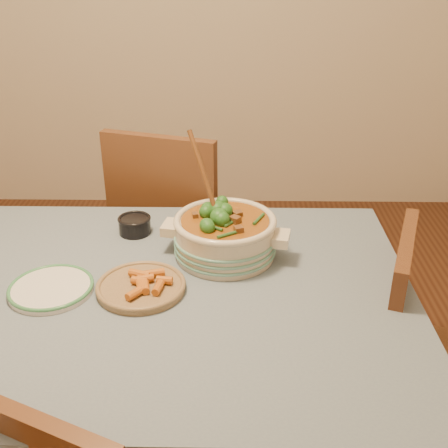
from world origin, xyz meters
The scene contains 7 objects.
dining_table centered at (0.00, 0.00, 0.66)m, with size 1.68×1.08×0.76m.
stew_casserole centered at (0.31, 0.20, 0.83)m, with size 0.40×0.35×0.37m.
white_plate centered at (-0.17, -0.01, 0.77)m, with size 0.30×0.30×0.02m.
condiment_bowl centered at (0.01, 0.34, 0.79)m, with size 0.13×0.13×0.06m.
fried_plate centered at (0.08, 0.00, 0.77)m, with size 0.32×0.32×0.04m.
chair_far centered at (0.08, 0.80, 0.55)m, with size 0.57×0.57×0.98m.
chair_right centered at (0.93, 0.07, 0.49)m, with size 0.52×0.52×0.87m.
Camera 1 is at (0.33, -1.30, 1.63)m, focal length 45.00 mm.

